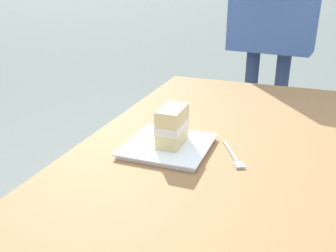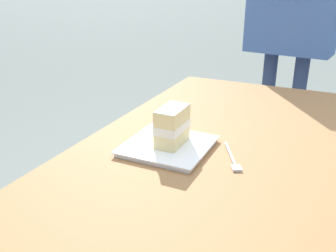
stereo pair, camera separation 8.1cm
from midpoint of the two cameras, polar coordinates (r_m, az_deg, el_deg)
name	(u,v)px [view 2 (the right image)]	position (r m, az deg, el deg)	size (l,w,h in m)	color
patio_table	(217,178)	(1.12, 9.66, -7.96)	(1.47, 0.78, 0.70)	olive
dessert_plate	(168,146)	(1.06, 2.20, -3.16)	(0.23, 0.23, 0.02)	white
cake_slice	(172,126)	(1.03, 2.88, -0.05)	(0.11, 0.07, 0.11)	#EAD18C
dessert_fork	(232,158)	(1.02, 12.16, -4.88)	(0.16, 0.09, 0.01)	silver
diner_person	(294,1)	(2.03, 20.02, 17.68)	(0.58, 0.45, 1.57)	navy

